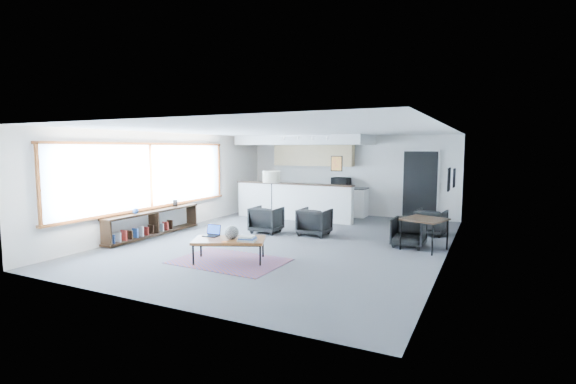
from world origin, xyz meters
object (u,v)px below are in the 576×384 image
at_px(coffee_table, 229,241).
at_px(dining_table, 424,221).
at_px(dining_chair_near, 409,233).
at_px(armchair_left, 266,218).
at_px(floor_lamp, 272,179).
at_px(ceramic_pot, 232,233).
at_px(book_stack, 247,239).
at_px(microwave, 341,181).
at_px(armchair_right, 315,220).
at_px(dining_chair_far, 431,223).
at_px(laptop, 213,233).

bearing_deg(coffee_table, dining_table, 14.32).
height_order(dining_table, dining_chair_near, dining_table).
height_order(armchair_left, floor_lamp, floor_lamp).
xyz_separation_m(ceramic_pot, dining_table, (3.18, 2.67, 0.04)).
relative_size(floor_lamp, dining_chair_near, 2.63).
xyz_separation_m(ceramic_pot, book_stack, (0.34, 0.02, -0.09)).
bearing_deg(microwave, book_stack, -85.14).
bearing_deg(coffee_table, armchair_left, 79.75).
bearing_deg(microwave, dining_table, -47.29).
height_order(book_stack, dining_chair_near, dining_chair_near).
distance_m(armchair_right, floor_lamp, 1.57).
height_order(floor_lamp, microwave, floor_lamp).
bearing_deg(dining_chair_near, floor_lamp, 178.51).
distance_m(ceramic_pot, dining_table, 4.15).
bearing_deg(microwave, ceramic_pot, -88.23).
xyz_separation_m(ceramic_pot, dining_chair_far, (3.10, 4.38, -0.28)).
xyz_separation_m(laptop, dining_chair_far, (3.65, 4.25, -0.20)).
height_order(book_stack, floor_lamp, floor_lamp).
bearing_deg(dining_chair_near, ceramic_pot, -134.17).
xyz_separation_m(floor_lamp, dining_chair_far, (3.83, 1.42, -1.09)).
xyz_separation_m(ceramic_pot, armchair_right, (0.47, 3.03, -0.20)).
height_order(armchair_left, dining_chair_far, armchair_left).
distance_m(coffee_table, book_stack, 0.42).
bearing_deg(floor_lamp, armchair_left, -110.44).
height_order(coffee_table, armchair_right, armchair_right).
bearing_deg(floor_lamp, dining_chair_near, -2.60).
bearing_deg(armchair_left, armchair_right, -171.68).
relative_size(coffee_table, armchair_left, 2.07).
xyz_separation_m(coffee_table, armchair_right, (0.54, 3.01, -0.03)).
distance_m(armchair_left, dining_table, 3.98).
bearing_deg(dining_table, ceramic_pot, -139.94).
distance_m(coffee_table, armchair_right, 3.05).
xyz_separation_m(laptop, dining_table, (3.73, 2.54, 0.12)).
distance_m(armchair_left, armchair_right, 1.28).
relative_size(book_stack, dining_chair_far, 0.61).
xyz_separation_m(armchair_right, microwave, (-0.45, 3.30, 0.74)).
xyz_separation_m(coffee_table, dining_chair_near, (2.91, 2.78, -0.11)).
bearing_deg(dining_table, armchair_left, 178.23).
distance_m(book_stack, floor_lamp, 3.27).
relative_size(book_stack, microwave, 0.66).
distance_m(ceramic_pot, armchair_right, 3.07).
distance_m(ceramic_pot, microwave, 6.36).
height_order(ceramic_pot, armchair_left, armchair_left).
bearing_deg(armchair_right, microwave, -82.52).
bearing_deg(ceramic_pot, laptop, 166.21).
xyz_separation_m(dining_table, microwave, (-3.16, 3.66, 0.50)).
distance_m(laptop, dining_chair_far, 5.61).
xyz_separation_m(armchair_left, dining_table, (3.97, -0.12, 0.25)).
xyz_separation_m(laptop, microwave, (0.57, 6.20, 0.61)).
xyz_separation_m(coffee_table, dining_chair_far, (3.18, 4.36, -0.11)).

